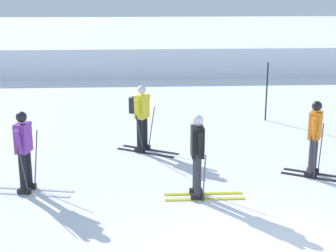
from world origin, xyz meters
The scene contains 6 objects.
far_snow_ridge centered at (0.00, 19.78, 0.67)m, with size 80.00×7.77×1.34m, color white.
skier_black centered at (-0.69, 2.72, 0.92)m, with size 1.60×1.00×1.71m.
skier_orange centered at (2.01, 3.77, 0.92)m, with size 1.58×1.10×1.71m.
skier_purple centered at (-4.16, 3.18, 0.92)m, with size 1.64×0.99×1.71m.
skier_yellow centered at (-1.79, 5.75, 0.96)m, with size 1.57×1.11×1.71m.
trail_marker_pole centered at (2.12, 8.58, 0.91)m, with size 0.04×0.04×1.83m, color black.
Camera 1 is at (-1.82, -6.79, 4.16)m, focal length 54.81 mm.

